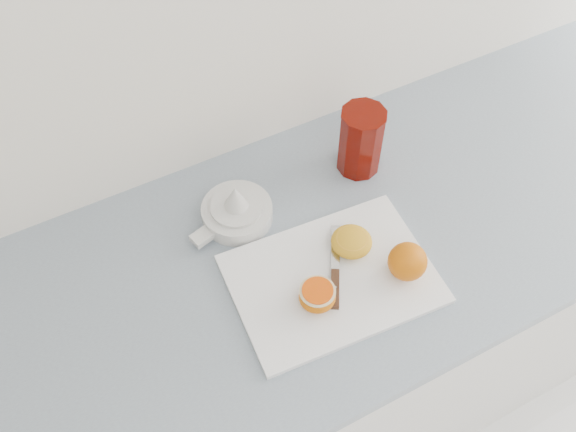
{
  "coord_description": "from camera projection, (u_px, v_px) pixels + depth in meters",
  "views": [
    {
      "loc": [
        -0.31,
        1.12,
        1.92
      ],
      "look_at": [
        0.02,
        1.74,
        0.96
      ],
      "focal_mm": 40.0,
      "sensor_mm": 36.0,
      "label": 1
    }
  ],
  "objects": [
    {
      "name": "whole_orange",
      "position": [
        407.0,
        262.0,
        1.16
      ],
      "size": [
        0.07,
        0.07,
        0.07
      ],
      "color": "orange",
      "rests_on": "cutting_board"
    },
    {
      "name": "citrus_juicer",
      "position": [
        236.0,
        211.0,
        1.25
      ],
      "size": [
        0.18,
        0.14,
        0.09
      ],
      "color": "white",
      "rests_on": "counter"
    },
    {
      "name": "red_tumbler",
      "position": [
        360.0,
        143.0,
        1.3
      ],
      "size": [
        0.09,
        0.09,
        0.15
      ],
      "color": "#5A0700",
      "rests_on": "counter"
    },
    {
      "name": "half_orange",
      "position": [
        317.0,
        296.0,
        1.13
      ],
      "size": [
        0.07,
        0.07,
        0.04
      ],
      "color": "orange",
      "rests_on": "cutting_board"
    },
    {
      "name": "counter",
      "position": [
        311.0,
        344.0,
        1.59
      ],
      "size": [
        2.44,
        0.64,
        0.89
      ],
      "color": "white",
      "rests_on": "ground"
    },
    {
      "name": "paring_knife",
      "position": [
        335.0,
        281.0,
        1.17
      ],
      "size": [
        0.11,
        0.16,
        0.01
      ],
      "color": "#462917",
      "rests_on": "cutting_board"
    },
    {
      "name": "squeezed_shell",
      "position": [
        352.0,
        241.0,
        1.21
      ],
      "size": [
        0.08,
        0.08,
        0.03
      ],
      "color": "orange",
      "rests_on": "cutting_board"
    },
    {
      "name": "cutting_board",
      "position": [
        332.0,
        279.0,
        1.18
      ],
      "size": [
        0.39,
        0.29,
        0.01
      ],
      "primitive_type": "cube",
      "rotation": [
        0.0,
        0.0,
        -0.07
      ],
      "color": "white",
      "rests_on": "counter"
    }
  ]
}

